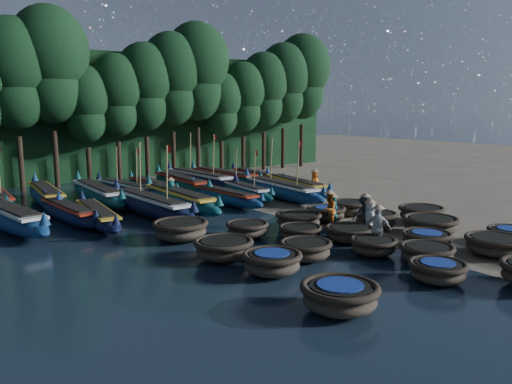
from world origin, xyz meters
TOP-DOWN VIEW (x-y plane):
  - ground at (0.00, 0.00)m, footprint 120.00×120.00m
  - foliage_wall at (0.00, 23.50)m, footprint 40.00×3.00m
  - coracle_5 at (-6.40, -7.40)m, footprint 2.65×2.65m
  - coracle_6 at (-2.08, -7.58)m, footprint 1.92×1.92m
  - coracle_7 at (-0.59, -6.14)m, footprint 2.30×2.30m
  - coracle_8 at (2.42, -7.06)m, footprint 2.39×2.39m
  - coracle_9 at (4.58, -6.60)m, footprint 2.25×2.25m
  - coracle_10 at (-5.98, -3.78)m, footprint 2.13×2.13m
  - coracle_11 at (-3.93, -3.21)m, footprint 2.34×2.34m
  - coracle_12 at (-1.40, -4.30)m, footprint 1.98×1.98m
  - coracle_13 at (1.13, -4.91)m, footprint 2.34×2.34m
  - coracle_14 at (3.16, -3.68)m, footprint 3.03×3.03m
  - coracle_15 at (-6.40, -1.36)m, footprint 2.69×2.69m
  - coracle_16 at (-2.25, -0.99)m, footprint 2.27×2.27m
  - coracle_17 at (-0.68, -2.36)m, footprint 2.10×2.10m
  - coracle_18 at (2.01, -1.50)m, footprint 2.06×2.06m
  - coracle_19 at (4.92, -1.92)m, footprint 2.27×2.27m
  - coracle_20 at (-6.37, 2.14)m, footprint 2.42×2.42m
  - coracle_21 at (-3.85, 0.72)m, footprint 2.17×2.17m
  - coracle_22 at (-0.92, 0.68)m, footprint 2.57×2.57m
  - coracle_23 at (1.23, 1.02)m, footprint 2.34×2.34m
  - coracle_24 at (3.24, 1.35)m, footprint 2.25×2.25m
  - long_boat_0 at (-12.02, 8.68)m, footprint 2.90×9.07m
  - long_boat_1 at (-9.29, 8.58)m, footprint 1.81×7.38m
  - long_boat_2 at (-8.35, 6.98)m, footprint 1.98×7.27m
  - long_boat_3 at (-5.39, 7.39)m, footprint 2.01×9.05m
  - long_boat_4 at (-3.35, 8.01)m, footprint 1.70×9.00m
  - long_boat_5 at (-0.49, 7.84)m, footprint 1.62×7.33m
  - long_boat_6 at (1.65, 9.00)m, footprint 2.04×7.28m
  - long_boat_7 at (3.29, 7.20)m, footprint 2.25×8.81m
  - long_boat_8 at (5.17, 7.99)m, footprint 2.82×8.23m
  - long_boat_10 at (-9.01, 14.07)m, footprint 2.06×8.40m
  - long_boat_11 at (-6.40, 12.67)m, footprint 1.79×8.87m
  - long_boat_12 at (-4.20, 13.93)m, footprint 2.33×7.37m
  - long_boat_13 at (-2.40, 13.71)m, footprint 1.38×7.38m
  - long_boat_14 at (-0.41, 13.40)m, footprint 2.06×8.73m
  - long_boat_15 at (1.50, 14.27)m, footprint 2.08×9.10m
  - long_boat_16 at (3.61, 14.28)m, footprint 2.15×8.65m
  - long_boat_17 at (5.82, 13.22)m, footprint 2.07×7.71m
  - fisherman_0 at (0.52, -2.41)m, footprint 0.87×0.96m
  - fisherman_1 at (0.60, -0.04)m, footprint 0.64×0.52m
  - fisherman_2 at (0.40, -0.01)m, footprint 1.08×1.03m
  - fisherman_3 at (0.85, -1.84)m, footprint 0.99×1.32m
  - fisherman_4 at (-0.80, -3.97)m, footprint 0.98×1.11m
  - fisherman_5 at (-3.40, 8.98)m, footprint 1.16×1.57m
  - fisherman_6 at (5.71, 6.73)m, footprint 0.97×0.81m
  - tree_3 at (-9.10, 20.00)m, footprint 4.92×4.92m
  - tree_4 at (-6.80, 20.00)m, footprint 5.34×5.34m
  - tree_5 at (-4.50, 20.00)m, footprint 3.68×3.68m
  - tree_6 at (-2.20, 20.00)m, footprint 4.09×4.09m
  - tree_7 at (0.10, 20.00)m, footprint 4.51×4.51m
  - tree_8 at (2.40, 20.00)m, footprint 4.92×4.92m
  - tree_9 at (4.70, 20.00)m, footprint 5.34×5.34m
  - tree_10 at (7.00, 20.00)m, footprint 3.68×3.68m
  - tree_11 at (9.30, 20.00)m, footprint 4.09×4.09m
  - tree_12 at (11.60, 20.00)m, footprint 4.51×4.51m
  - tree_13 at (13.90, 20.00)m, footprint 4.92×4.92m
  - tree_14 at (16.20, 20.00)m, footprint 5.34×5.34m

SIDE VIEW (x-z plane):
  - ground at x=0.00m, z-range 0.00..0.00m
  - coracle_16 at x=-2.25m, z-range 0.05..0.71m
  - coracle_9 at x=4.58m, z-range 0.05..0.73m
  - coracle_17 at x=-0.68m, z-range 0.05..0.73m
  - coracle_12 at x=-1.40m, z-range 0.05..0.74m
  - coracle_13 at x=1.13m, z-range 0.05..0.74m
  - coracle_7 at x=-0.59m, z-range 0.05..0.74m
  - coracle_6 at x=-2.08m, z-range 0.06..0.76m
  - coracle_21 at x=-3.85m, z-range 0.05..0.76m
  - coracle_11 at x=-3.93m, z-range 0.05..0.79m
  - coracle_8 at x=2.42m, z-range 0.05..0.80m
  - coracle_23 at x=1.23m, z-range 0.06..0.81m
  - coracle_24 at x=3.24m, z-range 0.06..0.83m
  - coracle_22 at x=-0.92m, z-range 0.06..0.83m
  - coracle_15 at x=-6.40m, z-range 0.06..0.85m
  - coracle_10 at x=-5.98m, z-range 0.06..0.86m
  - coracle_19 at x=4.92m, z-range 0.06..0.87m
  - coracle_14 at x=3.16m, z-range 0.06..0.88m
  - coracle_18 at x=2.01m, z-range 0.06..0.88m
  - coracle_5 at x=-6.40m, z-range 0.06..0.89m
  - coracle_20 at x=-6.37m, z-range 0.06..0.90m
  - long_boat_2 at x=-8.35m, z-range -0.15..1.13m
  - long_boat_5 at x=-0.49m, z-range -0.15..1.14m
  - long_boat_6 at x=1.65m, z-range -1.06..2.05m
  - long_boat_13 at x=-2.40m, z-range -0.16..1.14m
  - long_boat_1 at x=-9.29m, z-range -0.16..1.15m
  - long_boat_12 at x=-4.20m, z-range -1.08..2.08m
  - long_boat_17 at x=5.82m, z-range -0.16..1.20m
  - long_boat_8 at x=5.17m, z-range -0.18..1.29m
  - long_boat_10 at x=-9.01m, z-range -0.18..1.31m
  - long_boat_16 at x=3.61m, z-range -0.18..1.34m
  - long_boat_14 at x=-0.41m, z-range -0.18..1.36m
  - long_boat_11 at x=-6.40m, z-range -0.19..1.38m
  - long_boat_7 at x=3.29m, z-range -1.28..2.47m
  - long_boat_4 at x=-3.35m, z-range -0.19..1.39m
  - long_boat_3 at x=-5.39m, z-range -1.31..2.53m
  - long_boat_0 at x=-12.02m, z-range -0.19..1.42m
  - long_boat_15 at x=1.50m, z-range -1.32..2.55m
  - fisherman_5 at x=-3.40m, z-range -0.06..1.78m
  - fisherman_0 at x=0.52m, z-range -0.04..1.81m
  - fisherman_1 at x=0.60m, z-range 0.01..1.78m
  - fisherman_6 at x=5.71m, z-range -0.04..1.84m
  - fisherman_2 at x=0.40m, z-range -0.05..1.89m
  - fisherman_3 at x=0.85m, z-range -0.07..1.94m
  - fisherman_4 at x=-0.80m, z-range -0.04..1.96m
  - foliage_wall at x=0.00m, z-range 0.00..10.00m
  - tree_5 at x=-4.50m, z-range 1.63..10.31m
  - tree_10 at x=7.00m, z-range 1.63..10.31m
  - tree_6 at x=-2.20m, z-range 1.82..11.47m
  - tree_11 at x=9.30m, z-range 1.82..11.47m
  - tree_7 at x=0.10m, z-range 2.01..12.64m
  - tree_12 at x=11.60m, z-range 2.01..12.64m
  - tree_3 at x=-9.10m, z-range 2.19..13.80m
  - tree_8 at x=2.40m, z-range 2.19..13.80m
  - tree_13 at x=13.90m, z-range 2.19..13.80m
  - tree_4 at x=-6.80m, z-range 2.38..14.96m
  - tree_9 at x=4.70m, z-range 2.38..14.96m
  - tree_14 at x=16.20m, z-range 2.38..14.96m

